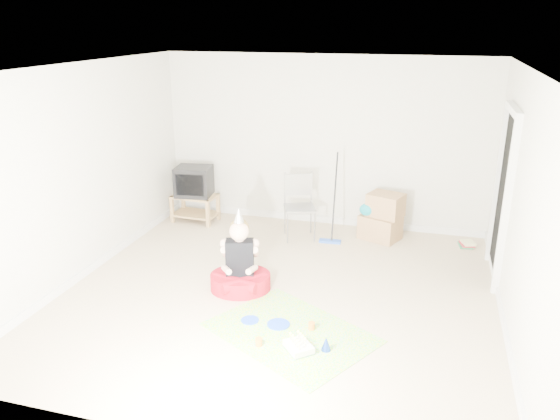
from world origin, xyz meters
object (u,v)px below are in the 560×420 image
(tv_stand, at_px, (195,206))
(crt_tv, at_px, (194,181))
(folding_chair, at_px, (300,208))
(seated_woman, at_px, (240,272))
(cardboard_boxes, at_px, (382,217))
(birthday_cake, at_px, (299,347))

(tv_stand, distance_m, crt_tv, 0.41)
(folding_chair, bearing_deg, seated_woman, -99.21)
(cardboard_boxes, bearing_deg, crt_tv, -179.09)
(cardboard_boxes, distance_m, seated_woman, 2.54)
(crt_tv, xyz_separation_m, cardboard_boxes, (2.94, 0.05, -0.33))
(tv_stand, height_order, seated_woman, seated_woman)
(folding_chair, xyz_separation_m, cardboard_boxes, (1.17, 0.29, -0.14))
(tv_stand, bearing_deg, cardboard_boxes, 0.91)
(folding_chair, relative_size, cardboard_boxes, 1.39)
(crt_tv, distance_m, birthday_cake, 4.01)
(folding_chair, bearing_deg, cardboard_boxes, 14.16)
(cardboard_boxes, relative_size, birthday_cake, 1.99)
(seated_woman, height_order, birthday_cake, seated_woman)
(seated_woman, bearing_deg, folding_chair, 80.79)
(tv_stand, height_order, birthday_cake, tv_stand)
(folding_chair, bearing_deg, crt_tv, 172.07)
(tv_stand, xyz_separation_m, cardboard_boxes, (2.94, 0.05, 0.07))
(folding_chair, xyz_separation_m, seated_woman, (-0.29, -1.78, -0.24))
(crt_tv, height_order, seated_woman, seated_woman)
(tv_stand, height_order, crt_tv, crt_tv)
(crt_tv, bearing_deg, folding_chair, -15.22)
(crt_tv, height_order, folding_chair, folding_chair)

